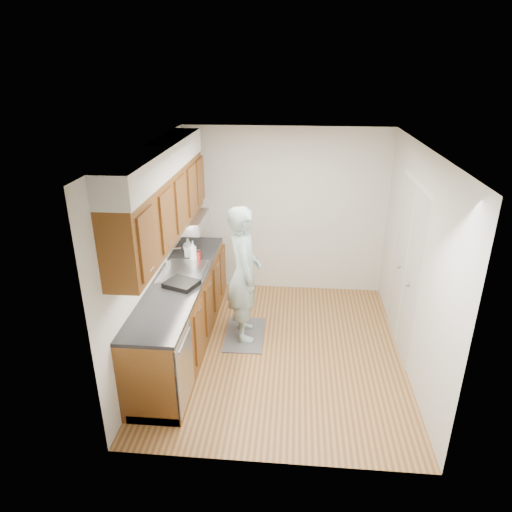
{
  "coord_description": "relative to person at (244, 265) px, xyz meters",
  "views": [
    {
      "loc": [
        0.14,
        -4.79,
        3.31
      ],
      "look_at": [
        -0.3,
        0.25,
        1.16
      ],
      "focal_mm": 32.0,
      "sensor_mm": 36.0,
      "label": 1
    }
  ],
  "objects": [
    {
      "name": "soap_bottle_a",
      "position": [
        -0.69,
        0.25,
        0.06
      ],
      "size": [
        0.13,
        0.13,
        0.27
      ],
      "primitive_type": "imported",
      "rotation": [
        0.0,
        0.0,
        0.31
      ],
      "color": "silver",
      "rests_on": "counter"
    },
    {
      "name": "soap_bottle_b",
      "position": [
        -0.77,
        0.37,
        0.04
      ],
      "size": [
        0.12,
        0.12,
        0.21
      ],
      "primitive_type": "imported",
      "rotation": [
        0.0,
        0.0,
        -0.27
      ],
      "color": "silver",
      "rests_on": "counter"
    },
    {
      "name": "upper_cabinets",
      "position": [
        -0.87,
        -0.25,
        0.94
      ],
      "size": [
        0.47,
        2.8,
        1.21
      ],
      "color": "brown",
      "rests_on": "wall_left"
    },
    {
      "name": "person",
      "position": [
        0.0,
        0.0,
        0.0
      ],
      "size": [
        0.61,
        0.79,
        1.99
      ],
      "primitive_type": "imported",
      "rotation": [
        0.0,
        0.0,
        1.79
      ],
      "color": "#93B1B3",
      "rests_on": "floor_mat"
    },
    {
      "name": "soda_can",
      "position": [
        -0.62,
        0.27,
        -0.01
      ],
      "size": [
        0.08,
        0.08,
        0.12
      ],
      "primitive_type": "cylinder",
      "rotation": [
        0.0,
        0.0,
        -0.3
      ],
      "color": "maroon",
      "rests_on": "counter"
    },
    {
      "name": "ceiling",
      "position": [
        0.46,
        -0.3,
        1.49
      ],
      "size": [
        3.5,
        3.5,
        0.0
      ],
      "primitive_type": "plane",
      "rotation": [
        3.14,
        0.0,
        0.0
      ],
      "color": "white",
      "rests_on": "wall_left"
    },
    {
      "name": "counter",
      "position": [
        -0.74,
        -0.3,
        -0.52
      ],
      "size": [
        0.64,
        2.8,
        1.3
      ],
      "color": "brown",
      "rests_on": "floor"
    },
    {
      "name": "dish_rack",
      "position": [
        -0.67,
        -0.49,
        -0.04
      ],
      "size": [
        0.44,
        0.4,
        0.06
      ],
      "primitive_type": "cube",
      "rotation": [
        0.0,
        0.0,
        -0.37
      ],
      "color": "black",
      "rests_on": "counter"
    },
    {
      "name": "floor_mat",
      "position": [
        0.0,
        0.0,
        -1.0
      ],
      "size": [
        0.51,
        0.85,
        0.02
      ],
      "primitive_type": "cube",
      "rotation": [
        0.0,
        0.0,
        0.02
      ],
      "color": "slate",
      "rests_on": "floor"
    },
    {
      "name": "wall_back",
      "position": [
        0.46,
        1.45,
        0.24
      ],
      "size": [
        3.0,
        0.02,
        2.5
      ],
      "primitive_type": "cube",
      "color": "beige",
      "rests_on": "floor"
    },
    {
      "name": "wall_right",
      "position": [
        1.96,
        -0.3,
        0.24
      ],
      "size": [
        0.02,
        3.5,
        2.5
      ],
      "primitive_type": "cube",
      "color": "beige",
      "rests_on": "floor"
    },
    {
      "name": "soap_bottle_c",
      "position": [
        -0.82,
        0.55,
        0.03
      ],
      "size": [
        0.2,
        0.2,
        0.19
      ],
      "primitive_type": "imported",
      "rotation": [
        0.0,
        0.0,
        0.45
      ],
      "color": "silver",
      "rests_on": "counter"
    },
    {
      "name": "floor",
      "position": [
        0.46,
        -0.3,
        -1.01
      ],
      "size": [
        3.5,
        3.5,
        0.0
      ],
      "primitive_type": "plane",
      "color": "#A0783C",
      "rests_on": "ground"
    },
    {
      "name": "closet_door",
      "position": [
        1.95,
        0.0,
        0.02
      ],
      "size": [
        0.02,
        1.22,
        2.05
      ],
      "primitive_type": "cube",
      "color": "silver",
      "rests_on": "wall_right"
    },
    {
      "name": "wall_left",
      "position": [
        -1.04,
        -0.3,
        0.24
      ],
      "size": [
        0.02,
        3.5,
        2.5
      ],
      "primitive_type": "cube",
      "color": "beige",
      "rests_on": "floor"
    },
    {
      "name": "steel_can",
      "position": [
        -0.64,
        0.31,
        -0.01
      ],
      "size": [
        0.07,
        0.07,
        0.12
      ],
      "primitive_type": "cylinder",
      "rotation": [
        0.0,
        0.0,
        0.11
      ],
      "color": "#A5A5AA",
      "rests_on": "counter"
    }
  ]
}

